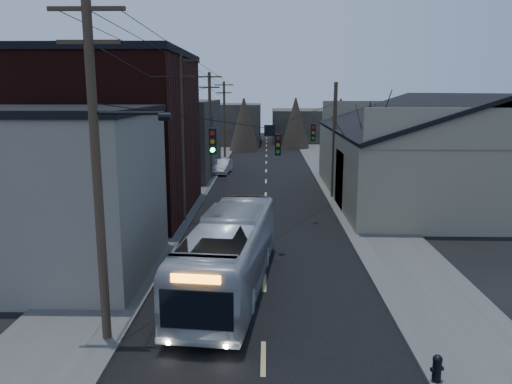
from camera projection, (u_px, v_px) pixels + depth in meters
The scene contains 14 objects.
road_surface at pixel (266, 185), 42.30m from camera, with size 9.00×110.00×0.02m, color black.
sidewalk_left at pixel (190, 185), 42.44m from camera, with size 4.00×110.00×0.12m, color #474744.
sidewalk_right at pixel (343, 185), 42.15m from camera, with size 4.00×110.00×0.12m, color #474744.
building_clapboard at pixel (54, 195), 21.23m from camera, with size 8.00×8.00×7.00m, color slate.
building_brick at pixel (109, 137), 31.74m from camera, with size 10.00×12.00×10.00m, color black.
building_left_far at pixel (167, 138), 47.70m from camera, with size 9.00×14.00×7.00m, color #2F2A25.
warehouse at pixel (443, 163), 36.59m from camera, with size 16.16×20.60×7.73m.
building_far_left at pixel (227, 124), 76.15m from camera, with size 10.00×12.00×6.00m, color #2F2A25.
building_far_right at pixel (310, 125), 80.86m from camera, with size 12.00×14.00×5.00m, color #2F2A25.
bare_tree at pixel (368, 159), 31.65m from camera, with size 0.40×0.40×7.20m, color black.
utility_lines at pixel (222, 132), 35.66m from camera, with size 11.24×45.28×10.50m.
bus at pixel (229, 254), 19.76m from camera, with size 2.55×10.89×3.03m, color #A7ACB3.
parked_car at pixel (222, 166), 48.41m from camera, with size 1.46×4.19×1.38m, color #B3B6BC.
fire_hydrant at pixel (437, 367), 13.44m from camera, with size 0.37×0.26×0.76m.
Camera 1 is at (0.08, -11.59, 7.81)m, focal length 35.00 mm.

